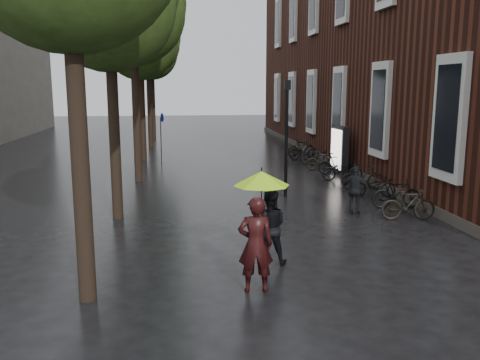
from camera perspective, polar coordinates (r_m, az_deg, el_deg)
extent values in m
plane|color=black|center=(9.33, 8.07, -14.36)|extent=(120.00, 120.00, 0.00)
cube|color=#38160F|center=(30.54, 18.21, 13.98)|extent=(10.00, 33.00, 12.00)
cube|color=silver|center=(15.72, 22.55, 6.44)|extent=(0.25, 1.60, 3.60)
cube|color=black|center=(15.67, 22.23, 6.45)|extent=(0.10, 1.20, 3.00)
cube|color=silver|center=(20.21, 15.54, 7.60)|extent=(0.25, 1.60, 3.60)
cube|color=black|center=(20.18, 15.28, 7.61)|extent=(0.10, 1.20, 3.00)
cube|color=silver|center=(24.90, 11.11, 8.28)|extent=(0.25, 1.60, 3.60)
cube|color=black|center=(24.87, 10.89, 8.28)|extent=(0.10, 1.20, 3.00)
cube|color=silver|center=(29.69, 8.08, 8.71)|extent=(0.25, 1.60, 3.60)
cube|color=black|center=(29.67, 7.89, 8.71)|extent=(0.10, 1.20, 3.00)
cube|color=silver|center=(30.03, 8.37, 19.25)|extent=(0.25, 1.60, 3.60)
cube|color=black|center=(30.00, 8.17, 19.27)|extent=(0.10, 1.20, 3.00)
cube|color=silver|center=(34.54, 5.89, 9.01)|extent=(0.25, 1.60, 3.60)
cube|color=black|center=(34.52, 5.73, 9.01)|extent=(0.10, 1.20, 3.00)
cube|color=silver|center=(34.83, 6.07, 18.09)|extent=(0.25, 1.60, 3.60)
cube|color=black|center=(34.81, 5.90, 18.09)|extent=(0.10, 1.20, 3.00)
cube|color=silver|center=(39.43, 4.24, 9.22)|extent=(0.25, 1.60, 3.60)
cube|color=black|center=(39.41, 4.10, 9.22)|extent=(0.10, 1.20, 3.00)
cube|color=silver|center=(39.68, 4.36, 17.18)|extent=(0.25, 1.60, 3.60)
cube|color=black|center=(39.66, 4.21, 17.19)|extent=(0.10, 1.20, 3.00)
cube|color=#3F3833|center=(29.00, 8.73, 2.99)|extent=(0.40, 33.00, 0.30)
cylinder|color=black|center=(9.44, -17.42, 0.45)|extent=(0.32, 0.32, 4.68)
cylinder|color=black|center=(15.34, -13.88, 4.05)|extent=(0.32, 0.32, 4.51)
cylinder|color=black|center=(21.26, -11.52, 6.48)|extent=(0.32, 0.32, 4.95)
cylinder|color=black|center=(27.26, -10.89, 6.78)|extent=(0.32, 0.32, 4.40)
cylinder|color=black|center=(33.22, -10.08, 7.79)|extent=(0.32, 0.32, 4.79)
cylinder|color=black|center=(39.22, -9.72, 8.04)|extent=(0.32, 0.32, 4.57)
imported|color=black|center=(9.73, 1.76, -7.27)|extent=(0.71, 0.49, 1.87)
imported|color=black|center=(11.28, 3.28, -5.27)|extent=(0.91, 0.76, 1.68)
cylinder|color=black|center=(10.47, 2.40, -3.79)|extent=(0.02, 0.02, 1.48)
cone|color=#B3FF1A|center=(10.31, 2.43, 0.19)|extent=(1.16, 1.16, 0.30)
cylinder|color=black|center=(10.28, 2.44, 1.22)|extent=(0.02, 0.02, 0.08)
imported|color=black|center=(15.91, 12.84, -1.14)|extent=(0.95, 0.77, 1.52)
imported|color=black|center=(15.74, 18.37, -2.58)|extent=(1.63, 0.59, 0.96)
imported|color=black|center=(17.14, 17.21, -1.45)|extent=(1.64, 0.56, 0.97)
imported|color=black|center=(18.68, 14.74, -0.61)|extent=(1.63, 0.87, 0.81)
imported|color=black|center=(19.89, 13.59, 0.37)|extent=(1.68, 0.65, 0.98)
imported|color=black|center=(21.53, 11.41, 1.07)|extent=(1.74, 0.83, 0.88)
imported|color=black|center=(22.94, 10.76, 1.79)|extent=(1.66, 0.65, 0.97)
imported|color=black|center=(24.08, 9.22, 2.19)|extent=(1.55, 0.49, 0.92)
imported|color=black|center=(25.65, 8.64, 2.68)|extent=(1.79, 0.98, 0.89)
imported|color=black|center=(27.21, 7.20, 3.27)|extent=(1.70, 0.73, 0.99)
imported|color=black|center=(28.52, 6.89, 3.60)|extent=(1.66, 0.62, 0.97)
cube|color=black|center=(23.18, 11.12, 3.33)|extent=(0.29, 1.42, 2.14)
cube|color=white|center=(23.13, 10.76, 3.45)|extent=(0.04, 1.19, 1.76)
cylinder|color=black|center=(17.94, 5.21, 4.14)|extent=(0.12, 0.12, 3.84)
cube|color=black|center=(17.82, 5.32, 10.58)|extent=(0.21, 0.21, 0.34)
sphere|color=#FFE5B2|center=(17.82, 5.32, 10.58)|extent=(0.17, 0.17, 0.17)
cylinder|color=#262628|center=(26.76, -8.86, 4.50)|extent=(0.05, 0.05, 2.28)
cylinder|color=#0D1897|center=(26.66, -8.74, 6.95)|extent=(0.03, 0.46, 0.46)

